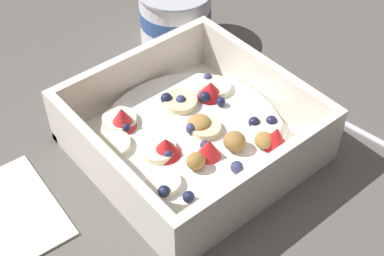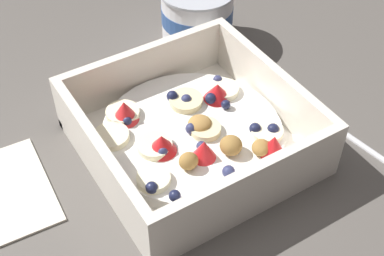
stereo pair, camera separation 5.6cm
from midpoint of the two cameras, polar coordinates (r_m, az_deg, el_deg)
The scene contains 4 objects.
ground_plane at distance 0.58m, azimuth 4.58°, elevation -2.08°, with size 2.40×2.40×0.00m, color #56514C.
fruit_bowl at distance 0.56m, azimuth 2.81°, elevation -0.81°, with size 0.21×0.21×0.07m.
spoon at distance 0.63m, azimuth 17.47°, elevation 0.06°, with size 0.04×0.17×0.01m.
yogurt_cup at distance 0.71m, azimuth 2.84°, elevation 11.65°, with size 0.10×0.10×0.07m.
Camera 2 is at (-0.23, -0.33, 0.42)m, focal length 51.15 mm.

